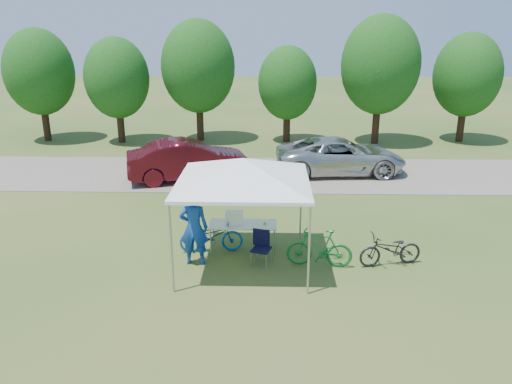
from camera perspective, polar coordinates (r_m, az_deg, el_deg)
ground at (r=12.74m, az=-1.40°, el=-8.08°), size 100.00×100.00×0.00m
gravel_strip at (r=20.21m, az=-0.25°, el=2.10°), size 24.00×5.00×0.02m
canopy at (r=11.80m, az=-1.50°, el=3.54°), size 4.53×4.53×3.00m
treeline at (r=25.54m, az=-0.50°, el=13.56°), size 24.89×4.28×6.30m
folding_table at (r=13.21m, az=-1.47°, el=-3.81°), size 1.77×0.74×0.73m
folding_chair at (r=12.52m, az=0.60°, el=-5.99°), size 0.55×0.57×0.86m
cooler at (r=13.15m, az=-2.49°, el=-2.94°), size 0.46×0.31×0.33m
ice_cream_cup at (r=13.12m, az=1.02°, el=-3.63°), size 0.08×0.08×0.06m
cyclist at (r=12.40m, az=-7.11°, el=-4.10°), size 0.70×0.46×1.93m
bike_blue at (r=13.22m, az=-5.14°, el=-5.03°), size 1.73×0.80×0.87m
bike_green at (r=12.46m, az=7.24°, el=-6.35°), size 1.67×0.67×0.98m
bike_dark at (r=12.87m, az=15.14°, el=-6.38°), size 1.70×0.90×0.85m
minivan at (r=20.41m, az=9.63°, el=4.11°), size 5.32×2.77×1.43m
sedan at (r=19.42m, az=-7.68°, el=3.64°), size 4.95×2.88×1.54m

